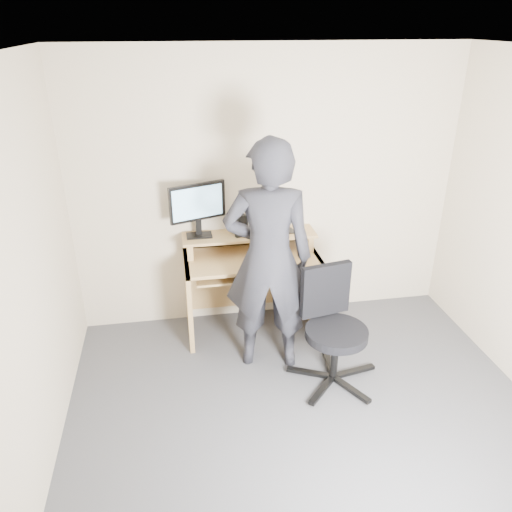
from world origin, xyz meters
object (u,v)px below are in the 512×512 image
object	(u,v)px
desk	(251,273)
monitor	(198,205)
person	(268,259)
office_chair	(332,323)

from	to	relation	value
desk	monitor	size ratio (longest dim) A/B	2.44
desk	monitor	distance (m)	0.80
monitor	person	distance (m)	0.86
desk	person	xyz separation A→B (m)	(0.05, -0.57, 0.42)
desk	monitor	bearing A→B (deg)	168.69
desk	person	distance (m)	0.71
monitor	office_chair	bearing A→B (deg)	-65.11
monitor	office_chair	distance (m)	1.52
person	office_chair	bearing A→B (deg)	156.98
desk	person	world-z (taller)	person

